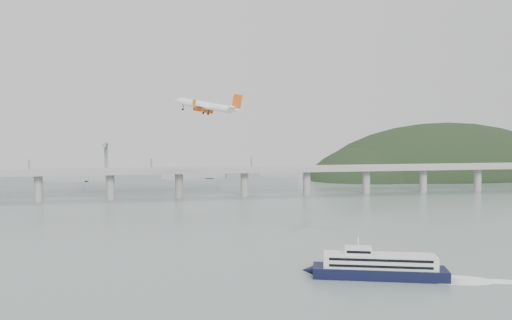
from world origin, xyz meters
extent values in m
plane|color=slate|center=(0.00, 0.00, 0.00)|extent=(900.00, 900.00, 0.00)
cube|color=gray|center=(0.00, 200.00, 20.00)|extent=(800.00, 22.00, 2.20)
cube|color=gray|center=(0.00, 189.50, 22.00)|extent=(800.00, 0.60, 1.80)
cube|color=gray|center=(0.00, 210.50, 22.00)|extent=(800.00, 0.60, 1.80)
cylinder|color=gray|center=(-130.00, 200.00, 9.50)|extent=(6.00, 6.00, 21.00)
cylinder|color=gray|center=(-80.00, 200.00, 9.50)|extent=(6.00, 6.00, 21.00)
cylinder|color=gray|center=(-30.00, 200.00, 9.50)|extent=(6.00, 6.00, 21.00)
cylinder|color=gray|center=(20.00, 200.00, 9.50)|extent=(6.00, 6.00, 21.00)
cylinder|color=gray|center=(70.00, 200.00, 9.50)|extent=(6.00, 6.00, 21.00)
cylinder|color=gray|center=(120.00, 200.00, 9.50)|extent=(6.00, 6.00, 21.00)
cylinder|color=gray|center=(170.00, 200.00, 9.50)|extent=(6.00, 6.00, 21.00)
cylinder|color=gray|center=(220.00, 200.00, 9.50)|extent=(6.00, 6.00, 21.00)
ellipsoid|color=black|center=(270.00, 330.00, -18.00)|extent=(320.00, 150.00, 156.00)
ellipsoid|color=black|center=(175.00, 320.00, -12.00)|extent=(140.00, 110.00, 96.00)
cube|color=slate|center=(-150.00, 270.00, 4.00)|extent=(95.67, 20.15, 8.00)
cube|color=slate|center=(-159.50, 270.00, 12.00)|extent=(33.90, 15.02, 8.00)
cylinder|color=slate|center=(-150.00, 270.00, 20.00)|extent=(1.60, 1.60, 14.00)
cube|color=slate|center=(-50.00, 265.00, 4.00)|extent=(110.55, 21.43, 8.00)
cube|color=slate|center=(-61.00, 265.00, 12.00)|extent=(39.01, 16.73, 8.00)
cylinder|color=slate|center=(-50.00, 265.00, 20.00)|extent=(1.60, 1.60, 14.00)
cube|color=slate|center=(40.00, 275.00, 4.00)|extent=(85.00, 13.60, 8.00)
cube|color=slate|center=(31.50, 275.00, 12.00)|extent=(29.75, 11.90, 8.00)
cylinder|color=slate|center=(40.00, 275.00, 20.00)|extent=(1.60, 1.60, 14.00)
cube|color=slate|center=(-90.00, 300.00, 20.00)|extent=(3.00, 3.00, 40.00)
cube|color=slate|center=(-90.00, 290.00, 38.00)|extent=(3.00, 28.00, 3.00)
cube|color=black|center=(24.72, -37.32, 1.81)|extent=(46.38, 24.81, 3.62)
cone|color=black|center=(1.56, -29.48, 1.81)|extent=(5.45, 4.88, 3.62)
cube|color=silver|center=(24.72, -37.32, 5.89)|extent=(38.94, 20.77, 4.53)
cube|color=black|center=(23.26, -41.65, 7.06)|extent=(32.65, 11.17, 0.91)
cube|color=black|center=(23.26, -41.65, 4.89)|extent=(32.65, 11.17, 0.91)
cube|color=black|center=(26.19, -32.98, 7.06)|extent=(32.65, 11.17, 0.91)
cube|color=black|center=(26.19, -32.98, 4.89)|extent=(32.65, 11.17, 0.91)
cube|color=silver|center=(17.86, -34.99, 9.33)|extent=(10.61, 8.91, 2.35)
cube|color=black|center=(16.83, -38.04, 9.33)|extent=(7.76, 2.71, 0.91)
cylinder|color=silver|center=(17.86, -34.99, 12.23)|extent=(0.57, 0.57, 3.62)
ellipsoid|color=white|center=(48.75, -45.44, 0.05)|extent=(28.89, 20.71, 0.18)
ellipsoid|color=white|center=(60.76, -49.50, 0.05)|extent=(20.62, 12.45, 0.18)
cylinder|color=white|center=(-21.31, 92.09, 64.72)|extent=(28.07, 22.30, 9.43)
cone|color=white|center=(-36.18, 101.97, 67.80)|extent=(6.58, 6.32, 4.82)
cone|color=white|center=(-5.88, 81.88, 62.11)|extent=(7.46, 6.73, 5.01)
cube|color=white|center=(-20.57, 91.53, 63.42)|extent=(25.70, 35.31, 3.34)
cube|color=white|center=(-6.67, 82.46, 63.08)|extent=(10.43, 13.36, 1.59)
cube|color=#D2500E|center=(-5.11, 81.65, 66.57)|extent=(5.65, 3.48, 8.13)
cylinder|color=#D2500E|center=(-18.84, 97.75, 61.83)|extent=(5.68, 5.13, 3.40)
cylinder|color=black|center=(-20.79, 99.05, 62.23)|extent=(2.14, 2.50, 2.64)
cube|color=white|center=(-18.65, 97.69, 62.94)|extent=(2.71, 1.85, 1.83)
cylinder|color=#D2500E|center=(-25.63, 87.33, 62.47)|extent=(5.68, 5.13, 3.40)
cylinder|color=black|center=(-27.58, 88.63, 62.87)|extent=(2.14, 2.50, 2.64)
cube|color=white|center=(-25.44, 87.27, 63.58)|extent=(2.71, 1.85, 1.83)
cylinder|color=black|center=(-19.31, 94.10, 61.26)|extent=(1.02, 0.70, 2.76)
cylinder|color=black|center=(-19.52, 94.16, 60.04)|extent=(1.48, 1.12, 1.46)
cylinder|color=black|center=(-22.52, 89.17, 61.56)|extent=(1.02, 0.70, 2.76)
cylinder|color=black|center=(-22.73, 89.24, 60.34)|extent=(1.48, 1.12, 1.46)
cylinder|color=black|center=(-33.00, 99.66, 63.91)|extent=(1.02, 0.70, 2.76)
cylinder|color=black|center=(-33.21, 99.72, 62.69)|extent=(1.48, 1.12, 1.46)
cube|color=#D2500E|center=(-7.99, 106.33, 63.38)|extent=(2.07, 1.31, 2.99)
cube|color=#D2500E|center=(-28.97, 74.13, 65.36)|extent=(2.07, 1.31, 2.99)
camera|label=1|loc=(-53.02, -209.00, 50.27)|focal=38.00mm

